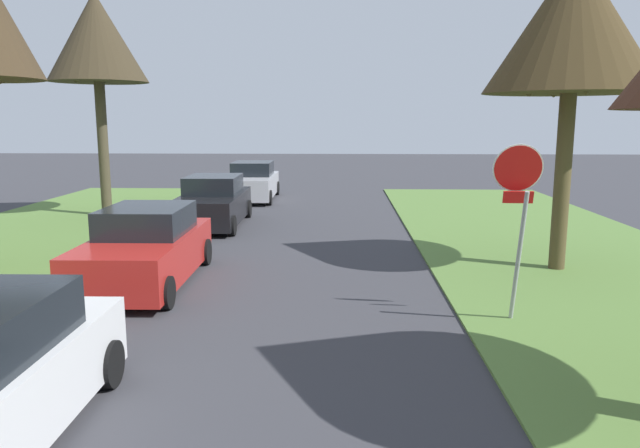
% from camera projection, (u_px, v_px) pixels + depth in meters
% --- Properties ---
extents(stop_sign_far, '(0.81, 0.72, 2.91)m').
position_uv_depth(stop_sign_far, '(518.00, 194.00, 9.61)').
color(stop_sign_far, '#9EA0A5').
rests_on(stop_sign_far, grass_verge_right).
extents(street_tree_right_mid_b, '(3.62, 3.62, 6.73)m').
position_uv_depth(street_tree_right_mid_b, '(573.00, 25.00, 12.43)').
color(street_tree_right_mid_b, '#4F4227').
rests_on(street_tree_right_mid_b, grass_verge_right).
extents(street_tree_left_far, '(3.27, 3.27, 7.43)m').
position_uv_depth(street_tree_left_far, '(96.00, 39.00, 19.69)').
color(street_tree_left_far, '#473F2C').
rests_on(street_tree_left_far, grass_verge_left).
extents(parked_sedan_red, '(2.00, 4.43, 1.57)m').
position_uv_depth(parked_sedan_red, '(146.00, 249.00, 12.18)').
color(parked_sedan_red, red).
rests_on(parked_sedan_red, ground).
extents(parked_sedan_black, '(2.00, 4.43, 1.57)m').
position_uv_depth(parked_sedan_black, '(213.00, 203.00, 18.83)').
color(parked_sedan_black, black).
rests_on(parked_sedan_black, ground).
extents(parked_sedan_silver, '(2.00, 4.43, 1.57)m').
position_uv_depth(parked_sedan_silver, '(252.00, 182.00, 24.95)').
color(parked_sedan_silver, '#BCBCC1').
rests_on(parked_sedan_silver, ground).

